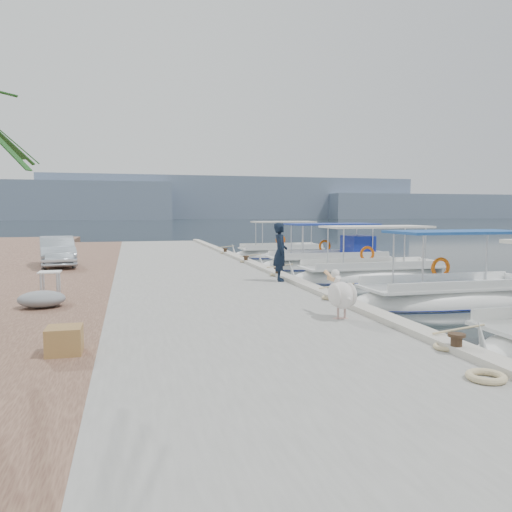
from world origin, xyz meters
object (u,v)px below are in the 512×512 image
(parked_car, at_px, (57,251))
(fisherman, at_px, (280,252))
(fishing_caique_c, at_px, (371,277))
(fishing_caique_b, at_px, (451,300))
(pelican, at_px, (341,294))
(fishing_caique_e, at_px, (281,255))
(fishing_caique_d, at_px, (330,264))

(parked_car, bearing_deg, fisherman, -50.72)
(fishing_caique_c, height_order, parked_car, fishing_caique_c)
(fishing_caique_b, distance_m, fishing_caique_c, 5.53)
(pelican, distance_m, parked_car, 14.69)
(fishing_caique_e, xyz_separation_m, parked_car, (-12.15, -7.19, 1.01))
(fishing_caique_e, distance_m, pelican, 20.49)
(fishing_caique_d, bearing_deg, fisherman, -123.02)
(fishing_caique_e, height_order, fisherman, fisherman)
(fishing_caique_d, height_order, fisherman, fisherman)
(fishing_caique_d, distance_m, fishing_caique_e, 6.33)
(fishing_caique_c, xyz_separation_m, fisherman, (-4.78, -2.78, 1.35))
(fishing_caique_c, relative_size, parked_car, 1.87)
(fishing_caique_c, height_order, fishing_caique_d, same)
(fishing_caique_d, bearing_deg, pelican, -111.77)
(fishing_caique_b, height_order, fishing_caique_d, same)
(fishing_caique_b, height_order, fishing_caique_c, same)
(fishing_caique_d, height_order, pelican, fishing_caique_d)
(fishing_caique_c, relative_size, fisherman, 3.70)
(fishing_caique_b, xyz_separation_m, fisherman, (-4.58, 2.75, 1.35))
(fishing_caique_d, bearing_deg, fishing_caique_b, -92.12)
(fishing_caique_b, height_order, parked_car, fishing_caique_b)
(fisherman, bearing_deg, fishing_caique_b, -110.29)
(fishing_caique_d, relative_size, fisherman, 3.78)
(fishing_caique_c, distance_m, fishing_caique_e, 11.17)
(fisherman, bearing_deg, parked_car, 59.91)
(pelican, bearing_deg, fishing_caique_c, 59.03)
(fishing_caique_e, bearing_deg, fishing_caique_d, -84.14)
(fishing_caique_b, height_order, fisherman, fisherman)
(fisherman, height_order, parked_car, fisherman)
(fisherman, xyz_separation_m, parked_car, (-7.83, 6.75, -0.34))
(fishing_caique_d, bearing_deg, fishing_caique_c, -92.21)
(fishing_caique_e, bearing_deg, fishing_caique_c, -87.65)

